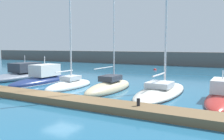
% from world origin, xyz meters
% --- Properties ---
extents(ground_plane, '(120.00, 120.00, 0.00)m').
position_xyz_m(ground_plane, '(0.00, 0.00, 0.00)').
color(ground_plane, '#236084').
extents(dock_pier, '(28.01, 1.85, 0.46)m').
position_xyz_m(dock_pier, '(0.00, -1.25, 0.23)').
color(dock_pier, brown).
rests_on(dock_pier, ground_plane).
extents(breakwater_seawall, '(108.00, 3.09, 2.81)m').
position_xyz_m(breakwater_seawall, '(0.00, 36.03, 1.41)').
color(breakwater_seawall, '#5B5651').
rests_on(breakwater_seawall, ground_plane).
extents(motorboat_slate_nearest, '(3.09, 9.45, 3.07)m').
position_xyz_m(motorboat_slate_nearest, '(-11.24, 5.58, 0.58)').
color(motorboat_slate_nearest, slate).
rests_on(motorboat_slate_nearest, ground_plane).
extents(motorboat_navy_second, '(2.50, 8.20, 3.22)m').
position_xyz_m(motorboat_navy_second, '(-6.80, 4.76, 0.49)').
color(motorboat_navy_second, navy).
rests_on(motorboat_navy_second, ground_plane).
extents(sailboat_white_third, '(2.21, 6.24, 10.85)m').
position_xyz_m(sailboat_white_third, '(-2.25, 3.72, 0.26)').
color(sailboat_white_third, white).
rests_on(sailboat_white_third, ground_plane).
extents(sailboat_sand_fourth, '(2.01, 7.22, 15.42)m').
position_xyz_m(sailboat_sand_fourth, '(1.91, 4.06, 0.34)').
color(sailboat_sand_fourth, beige).
rests_on(sailboat_sand_fourth, ground_plane).
extents(sailboat_ivory_fifth, '(3.18, 9.63, 20.03)m').
position_xyz_m(sailboat_ivory_fifth, '(6.28, 5.04, 0.36)').
color(sailboat_ivory_fifth, silver).
rests_on(sailboat_ivory_fifth, ground_plane).
extents(motorboat_red_sixth, '(2.11, 7.16, 2.54)m').
position_xyz_m(motorboat_red_sixth, '(10.85, 4.36, 0.34)').
color(motorboat_red_sixth, '#B72D28').
rests_on(motorboat_red_sixth, ground_plane).
extents(mooring_buoy_red, '(0.53, 0.53, 0.53)m').
position_xyz_m(mooring_buoy_red, '(-0.44, 24.00, 0.00)').
color(mooring_buoy_red, red).
rests_on(mooring_buoy_red, ground_plane).
extents(dock_bollard, '(0.20, 0.20, 0.44)m').
position_xyz_m(dock_bollard, '(6.81, -1.25, 0.68)').
color(dock_bollard, black).
rests_on(dock_bollard, dock_pier).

